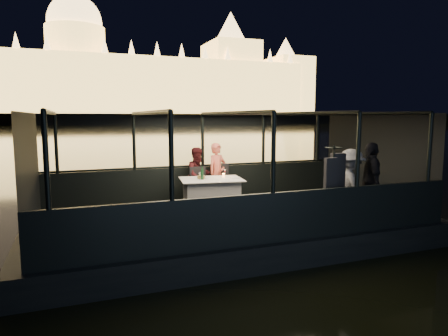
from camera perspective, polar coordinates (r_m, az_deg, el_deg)
name	(u,v)px	position (r m, az deg, el deg)	size (l,w,h in m)	color
river_water	(88,130)	(88.21, -18.83, 5.12)	(500.00, 500.00, 0.00)	black
boat_hull	(230,238)	(9.15, 0.91, -9.98)	(8.60, 4.40, 1.00)	black
boat_deck	(230,217)	(9.02, 0.91, -7.06)	(8.00, 4.00, 0.04)	black
gunwale_port	(203,183)	(10.76, -3.04, -2.16)	(8.00, 0.08, 0.90)	black
gunwale_starboard	(272,218)	(7.14, 6.93, -7.07)	(8.00, 0.08, 0.90)	black
cabin_glass_port	(203,140)	(10.64, -3.08, 3.96)	(8.00, 0.02, 1.40)	#99B2B2
cabin_glass_starboard	(273,153)	(6.95, 7.08, 2.16)	(8.00, 0.02, 1.40)	#99B2B2
cabin_roof_glass	(231,113)	(8.74, 0.94, 7.85)	(8.00, 4.00, 0.02)	#99B2B2
end_wall_fore	(30,175)	(8.21, -25.96, -0.90)	(0.02, 4.00, 2.30)	black
end_wall_aft	(375,159)	(10.93, 20.80, 1.22)	(0.02, 4.00, 2.30)	black
canopy_ribs	(230,166)	(8.80, 0.93, 0.34)	(8.00, 4.00, 2.30)	black
embankment	(78,121)	(218.14, -20.15, 6.38)	(400.00, 140.00, 6.00)	#423D33
parliament_building	(76,54)	(185.02, -20.37, 15.00)	(220.00, 32.00, 60.00)	#F2D18C
dining_table_central	(211,195)	(9.50, -1.82, -3.82)	(1.45, 1.05, 0.77)	white
chair_port_left	(200,188)	(10.01, -3.45, -2.89)	(0.45, 0.45, 0.96)	black
chair_port_right	(223,186)	(10.27, -0.18, -2.61)	(0.47, 0.47, 1.00)	black
coat_stand	(333,184)	(8.13, 15.28, -2.27)	(0.46, 0.37, 1.67)	black
person_woman_coral	(217,174)	(10.41, -0.97, -0.80)	(0.56, 0.37, 1.55)	#E86C54
person_man_maroon	(198,175)	(10.25, -3.70, -0.94)	(0.69, 0.54, 1.45)	#3B1014
passenger_stripe	(351,183)	(8.74, 17.64, -2.04)	(1.01, 0.57, 1.56)	white
passenger_dark	(370,183)	(8.91, 20.18, -1.97)	(1.00, 0.42, 1.70)	black
wine_bottle	(202,173)	(9.33, -3.14, -0.73)	(0.07, 0.07, 0.31)	#14391E
bread_basket	(201,177)	(9.44, -3.28, -1.31)	(0.18, 0.18, 0.07)	olive
amber_candle	(224,175)	(9.70, -0.07, -1.07)	(0.06, 0.06, 0.09)	orange
plate_near	(235,178)	(9.58, 1.65, -1.37)	(0.25, 0.25, 0.02)	silver
plate_far	(205,178)	(9.54, -2.72, -1.42)	(0.24, 0.24, 0.01)	silver
wine_glass_white	(200,176)	(9.27, -3.49, -1.13)	(0.06, 0.06, 0.17)	silver
wine_glass_red	(225,172)	(9.84, 0.11, -0.63)	(0.06, 0.06, 0.17)	white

